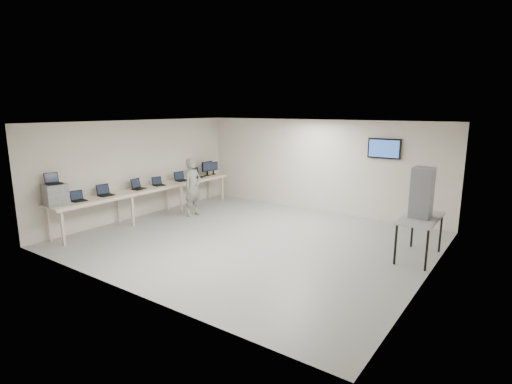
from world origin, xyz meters
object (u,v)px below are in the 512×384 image
Objects in this scene: workbench at (151,189)px; soldier at (193,187)px; equipment_box at (56,195)px; side_table at (421,221)px.

soldier is (0.87, 0.83, 0.03)m from workbench.
soldier is (0.93, 3.58, -0.30)m from equipment_box.
equipment_box is 0.33× the size of side_table.
workbench is at bearing 133.63° from soldier.
workbench reaches higher than side_table.
equipment_box is (-0.06, -2.75, 0.32)m from workbench.
equipment_box is 8.21m from side_table.
equipment_box reaches higher than workbench.
side_table is (7.25, 3.83, -0.33)m from equipment_box.
side_table is (7.19, 1.08, -0.00)m from workbench.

